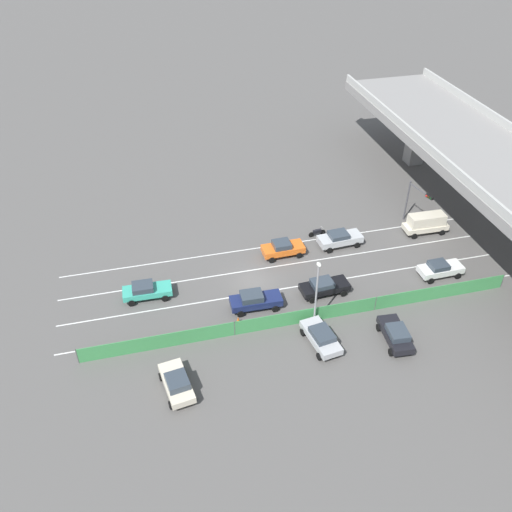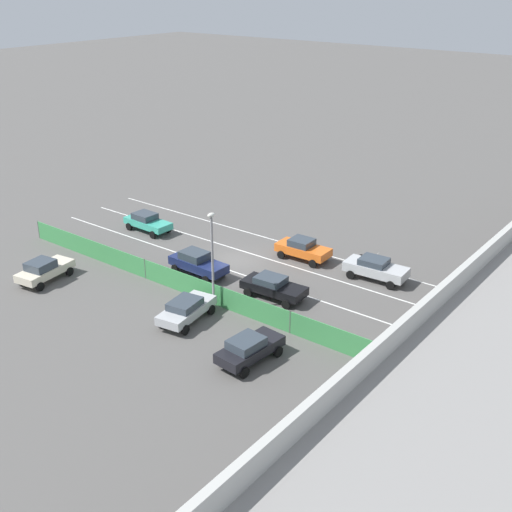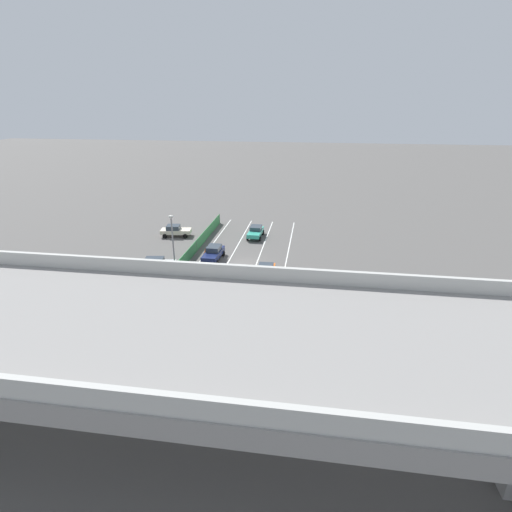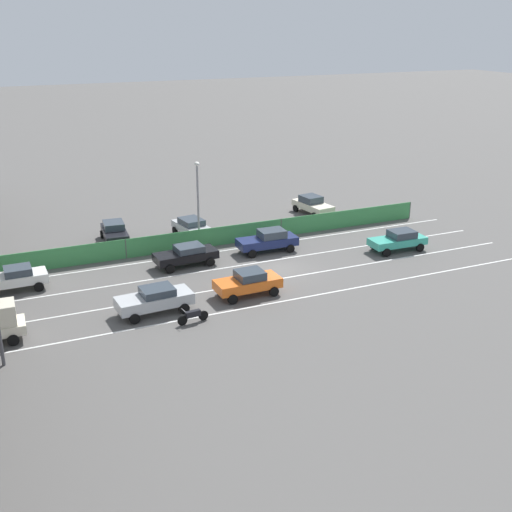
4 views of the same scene
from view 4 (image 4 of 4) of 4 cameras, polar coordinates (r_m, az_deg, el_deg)
ground_plane at (r=45.59m, az=2.18°, el=-1.13°), size 300.00×300.00×0.00m
lane_line_left_edge at (r=40.03m, az=1.28°, el=-4.28°), size 0.14×42.39×0.01m
lane_line_mid_left at (r=42.91m, az=-0.66°, el=-2.53°), size 0.14×42.39×0.01m
lane_line_mid_right at (r=45.87m, az=-2.35°, el=-0.99°), size 0.14×42.39×0.01m
lane_line_right_edge at (r=48.89m, az=-3.83°, el=0.35°), size 0.14×42.39×0.01m
green_fence at (r=49.84m, az=-4.39°, el=1.64°), size 0.10×38.49×1.50m
car_sedan_silver at (r=38.95m, az=-9.02°, el=-3.81°), size 2.26×4.66×1.62m
car_sedan_navy at (r=48.64m, az=1.10°, el=1.44°), size 2.07×4.66×1.71m
car_taxi_teal at (r=50.11m, az=12.62°, el=1.44°), size 2.06×4.47×1.57m
car_sedan_black at (r=46.11m, az=-6.24°, el=0.14°), size 2.23×4.62×1.51m
car_sedan_white at (r=44.56m, az=-20.81°, el=-1.84°), size 2.01×4.29×1.57m
car_taxi_orange at (r=40.92m, az=-0.71°, el=-2.34°), size 2.10×4.28×1.64m
motorcycle at (r=37.59m, az=-5.66°, el=-5.32°), size 0.60×1.95×0.93m
parked_sedan_cream at (r=58.58m, az=5.07°, el=4.62°), size 4.45×2.52×1.65m
parked_wagon_silver at (r=52.24m, az=-5.72°, el=2.62°), size 4.57×2.53×1.53m
parked_sedan_dark at (r=51.98m, az=-12.55°, el=2.16°), size 4.35×2.24×1.61m
street_lamp at (r=49.09m, az=-5.23°, el=5.42°), size 0.60×0.36×6.71m
traffic_cone at (r=50.92m, az=2.29°, el=1.61°), size 0.47×0.47×0.73m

